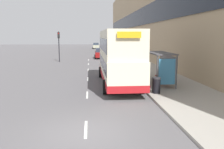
# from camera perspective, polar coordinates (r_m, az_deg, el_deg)

# --- Properties ---
(ground_plane) EXTENTS (220.00, 220.00, 0.00)m
(ground_plane) POSITION_cam_1_polar(r_m,az_deg,el_deg) (10.38, -6.05, -13.20)
(ground_plane) COLOR #5B595B
(pavement) EXTENTS (5.00, 93.00, 0.14)m
(pavement) POSITION_cam_1_polar(r_m,az_deg,el_deg) (48.68, 2.36, 4.29)
(pavement) COLOR #A39E93
(pavement) RESTS_ON ground_plane
(terrace_facade) EXTENTS (3.10, 93.00, 15.78)m
(terrace_facade) POSITION_cam_1_polar(r_m,az_deg,el_deg) (49.37, 7.15, 13.38)
(terrace_facade) COLOR tan
(terrace_facade) RESTS_ON ground_plane
(lane_mark_0) EXTENTS (0.12, 2.00, 0.01)m
(lane_mark_0) POSITION_cam_1_polar(r_m,az_deg,el_deg) (10.78, -6.01, -12.30)
(lane_mark_0) COLOR silver
(lane_mark_0) RESTS_ON ground_plane
(lane_mark_1) EXTENTS (0.12, 2.00, 0.01)m
(lane_mark_1) POSITION_cam_1_polar(r_m,az_deg,el_deg) (16.71, -5.69, -4.65)
(lane_mark_1) COLOR silver
(lane_mark_1) RESTS_ON ground_plane
(lane_mark_2) EXTENTS (0.12, 2.00, 0.01)m
(lane_mark_2) POSITION_cam_1_polar(r_m,az_deg,el_deg) (22.78, -5.54, -1.04)
(lane_mark_2) COLOR silver
(lane_mark_2) RESTS_ON ground_plane
(lane_mark_3) EXTENTS (0.12, 2.00, 0.01)m
(lane_mark_3) POSITION_cam_1_polar(r_m,az_deg,el_deg) (28.91, -5.46, 1.05)
(lane_mark_3) COLOR silver
(lane_mark_3) RESTS_ON ground_plane
(lane_mark_4) EXTENTS (0.12, 2.00, 0.01)m
(lane_mark_4) POSITION_cam_1_polar(r_m,az_deg,el_deg) (35.06, -5.40, 2.41)
(lane_mark_4) COLOR silver
(lane_mark_4) RESTS_ON ground_plane
(lane_mark_5) EXTENTS (0.12, 2.00, 0.01)m
(lane_mark_5) POSITION_cam_1_polar(r_m,az_deg,el_deg) (41.22, -5.36, 3.36)
(lane_mark_5) COLOR silver
(lane_mark_5) RESTS_ON ground_plane
(bus_shelter) EXTENTS (1.60, 4.20, 2.48)m
(bus_shelter) POSITION_cam_1_polar(r_m,az_deg,el_deg) (19.50, 11.53, 2.72)
(bus_shelter) COLOR #4C4C51
(bus_shelter) RESTS_ON ground_plane
(double_decker_bus_near) EXTENTS (2.85, 10.77, 4.30)m
(double_decker_bus_near) POSITION_cam_1_polar(r_m,az_deg,el_deg) (19.87, 1.48, 4.19)
(double_decker_bus_near) COLOR beige
(double_decker_bus_near) RESTS_ON ground_plane
(car_0) EXTENTS (1.96, 4.24, 1.82)m
(car_0) POSITION_cam_1_polar(r_m,az_deg,el_deg) (43.65, -2.71, 4.85)
(car_0) COLOR maroon
(car_0) RESTS_ON ground_plane
(car_1) EXTENTS (2.06, 4.34, 1.81)m
(car_1) POSITION_cam_1_polar(r_m,az_deg,el_deg) (77.84, -3.70, 6.57)
(car_1) COLOR #B7B799
(car_1) RESTS_ON ground_plane
(pedestrian_at_shelter) EXTENTS (0.36, 0.36, 1.82)m
(pedestrian_at_shelter) POSITION_cam_1_polar(r_m,az_deg,el_deg) (20.83, 6.97, 0.97)
(pedestrian_at_shelter) COLOR #23232D
(pedestrian_at_shelter) RESTS_ON ground_plane
(pedestrian_1) EXTENTS (0.32, 0.32, 1.64)m
(pedestrian_1) POSITION_cam_1_polar(r_m,az_deg,el_deg) (23.02, 8.18, 1.46)
(pedestrian_1) COLOR #23232D
(pedestrian_1) RESTS_ON ground_plane
(litter_bin) EXTENTS (0.55, 0.55, 1.05)m
(litter_bin) POSITION_cam_1_polar(r_m,az_deg,el_deg) (16.67, 10.11, -2.44)
(litter_bin) COLOR black
(litter_bin) RESTS_ON ground_plane
(traffic_light_far_kerb) EXTENTS (0.30, 0.32, 4.55)m
(traffic_light_far_kerb) POSITION_cam_1_polar(r_m,az_deg,el_deg) (38.47, -12.07, 7.40)
(traffic_light_far_kerb) COLOR black
(traffic_light_far_kerb) RESTS_ON ground_plane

